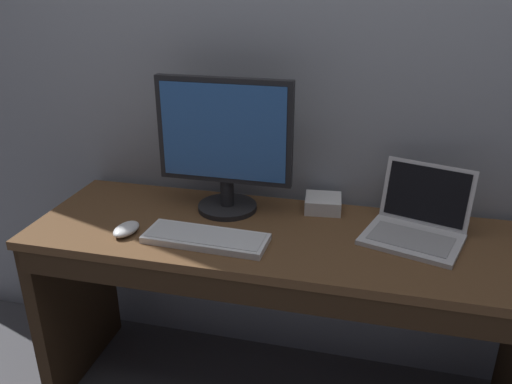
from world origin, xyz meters
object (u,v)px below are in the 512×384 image
Objects in this scene: computer_mouse at (126,229)px; external_drive_box at (323,203)px; laptop_silver at (416,226)px; wired_keyboard at (206,238)px; external_monitor at (225,143)px.

computer_mouse is 0.88× the size of external_drive_box.
laptop_silver is 0.70m from wired_keyboard.
external_monitor is at bearing 50.79° from computer_mouse.
computer_mouse is (-0.95, -0.21, -0.02)m from laptop_silver.
laptop_silver reaches higher than external_drive_box.
laptop_silver is 0.71m from external_monitor.
laptop_silver is at bearing 20.48° from computer_mouse.
external_monitor is (-0.67, 0.05, 0.22)m from laptop_silver.
computer_mouse is at bearing -137.24° from external_monitor.
computer_mouse is at bearing -150.74° from external_drive_box.
external_drive_box is at bearing 156.75° from laptop_silver.
external_monitor is at bearing -164.84° from external_drive_box.
laptop_silver is 0.75× the size of external_monitor.
laptop_silver is 3.23× the size of computer_mouse.
external_drive_box reaches higher than computer_mouse.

